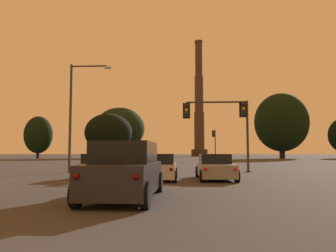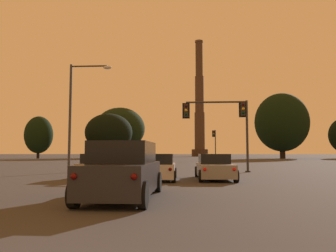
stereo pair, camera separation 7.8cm
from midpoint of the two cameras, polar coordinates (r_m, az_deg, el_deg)
name	(u,v)px [view 2 (the right image)]	position (r m, az deg, el deg)	size (l,w,h in m)	color
sedan_right_lane_front	(214,167)	(18.77, 8.17, -7.15)	(2.12, 4.76, 1.43)	gray
hatchback_left_lane_front	(100,167)	(19.97, -11.69, -6.96)	(1.96, 4.13, 1.44)	gray
suv_center_lane_second	(124,171)	(10.95, -7.53, -7.78)	(2.14, 4.92, 1.86)	#232328
hatchback_center_lane_front	(159,168)	(18.05, -1.49, -7.31)	(2.00, 4.14, 1.44)	silver
traffic_light_far_right	(215,140)	(62.81, 8.16, -2.51)	(0.78, 0.50, 5.77)	#2D2D30
traffic_light_overhead_right	(225,117)	(25.96, 9.95, 1.49)	(5.22, 0.50, 5.56)	#2D2D30
street_lamp	(77,105)	(25.85, -15.50, 3.51)	(3.24, 0.36, 8.26)	#38383A
smokestack	(200,110)	(128.43, 5.53, 2.75)	(6.28, 6.28, 45.79)	#3C2B22
treeline_center_right	(282,122)	(88.57, 19.22, 0.61)	(13.59, 12.23, 16.71)	black
treeline_right_mid	(120,129)	(91.49, -8.35, -0.49)	(13.83, 12.45, 13.95)	black
treeline_far_right	(109,133)	(83.50, -10.26, -1.13)	(11.88, 10.69, 11.31)	black
treeline_left_mid	(39,135)	(88.24, -21.58, -1.44)	(7.03, 6.33, 10.60)	black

